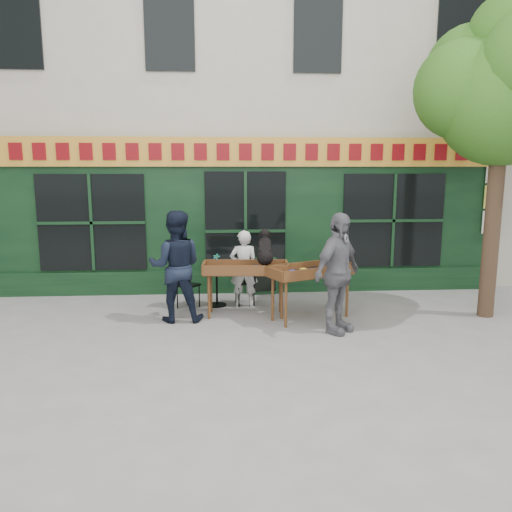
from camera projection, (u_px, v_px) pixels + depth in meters
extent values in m
plane|color=slate|center=(252.00, 326.00, 8.56)|extent=(80.00, 80.00, 0.00)
cube|color=beige|center=(239.00, 81.00, 13.59)|extent=(14.00, 7.00, 10.00)
cube|color=black|center=(245.00, 219.00, 10.66)|extent=(11.00, 0.16, 3.20)
cube|color=gold|center=(245.00, 152.00, 10.30)|extent=(11.00, 0.06, 0.60)
cube|color=maroon|center=(245.00, 152.00, 10.26)|extent=(9.60, 0.03, 0.34)
cube|color=black|center=(246.00, 281.00, 10.80)|extent=(11.00, 0.10, 0.50)
cube|color=black|center=(246.00, 231.00, 10.61)|extent=(1.70, 0.05, 2.50)
cube|color=black|center=(92.00, 223.00, 10.36)|extent=(2.20, 0.05, 2.00)
cube|color=black|center=(393.00, 221.00, 10.79)|extent=(2.20, 0.05, 2.00)
cube|color=silver|center=(491.00, 222.00, 10.92)|extent=(0.42, 0.02, 0.50)
cube|color=#E5D14C|center=(494.00, 197.00, 10.83)|extent=(0.42, 0.02, 0.50)
cube|color=silver|center=(496.00, 171.00, 10.73)|extent=(0.42, 0.02, 0.50)
cylinder|color=#382619|center=(493.00, 218.00, 8.83)|extent=(0.28, 0.28, 3.60)
sphere|color=#215E15|center=(503.00, 101.00, 8.48)|extent=(2.20, 2.20, 2.20)
sphere|color=#215E15|center=(464.00, 90.00, 8.60)|extent=(1.70, 1.70, 1.70)
sphere|color=#215E15|center=(471.00, 70.00, 8.95)|extent=(1.60, 1.60, 1.60)
sphere|color=#215E15|center=(511.00, 34.00, 8.40)|extent=(1.40, 1.40, 1.40)
cylinder|color=brown|center=(209.00, 297.00, 8.88)|extent=(0.05, 0.05, 0.80)
cylinder|color=brown|center=(282.00, 297.00, 8.89)|extent=(0.05, 0.05, 0.80)
cylinder|color=brown|center=(211.00, 291.00, 9.31)|extent=(0.05, 0.05, 0.80)
cylinder|color=brown|center=(280.00, 291.00, 9.32)|extent=(0.05, 0.05, 0.80)
cube|color=brown|center=(245.00, 272.00, 9.03)|extent=(1.53, 0.67, 0.05)
cube|color=brown|center=(245.00, 271.00, 8.73)|extent=(1.50, 0.13, 0.18)
cube|color=brown|center=(246.00, 264.00, 9.30)|extent=(1.50, 0.13, 0.18)
cube|color=brown|center=(245.00, 268.00, 9.02)|extent=(1.32, 0.48, 0.06)
imported|color=silver|center=(244.00, 268.00, 9.68)|extent=(0.57, 0.39, 1.50)
cylinder|color=brown|center=(286.00, 305.00, 8.40)|extent=(0.05, 0.05, 0.80)
cylinder|color=brown|center=(347.00, 295.00, 9.00)|extent=(0.05, 0.05, 0.80)
cylinder|color=brown|center=(273.00, 299.00, 8.78)|extent=(0.05, 0.05, 0.80)
cylinder|color=brown|center=(332.00, 290.00, 9.39)|extent=(0.05, 0.05, 0.80)
cube|color=brown|center=(311.00, 274.00, 8.82)|extent=(1.61, 1.15, 0.05)
cube|color=brown|center=(321.00, 273.00, 8.55)|extent=(1.38, 0.66, 0.18)
cube|color=brown|center=(302.00, 267.00, 9.06)|extent=(1.38, 0.66, 0.18)
cube|color=brown|center=(311.00, 271.00, 8.81)|extent=(1.35, 0.90, 0.06)
imported|color=slate|center=(337.00, 273.00, 8.07)|extent=(1.16, 1.15, 1.98)
cylinder|color=black|center=(217.00, 305.00, 9.80)|extent=(0.36, 0.36, 0.03)
cylinder|color=black|center=(217.00, 287.00, 9.74)|extent=(0.04, 0.04, 0.72)
cylinder|color=black|center=(217.00, 268.00, 9.67)|extent=(0.60, 0.60, 0.03)
cube|color=black|center=(188.00, 285.00, 9.59)|extent=(0.50, 0.50, 0.03)
cube|color=black|center=(181.00, 271.00, 9.64)|extent=(0.23, 0.31, 0.50)
cylinder|color=black|center=(190.00, 299.00, 9.43)|extent=(0.02, 0.02, 0.44)
cylinder|color=black|center=(199.00, 296.00, 9.68)|extent=(0.02, 0.02, 0.44)
cylinder|color=black|center=(177.00, 297.00, 9.58)|extent=(0.02, 0.02, 0.44)
cylinder|color=black|center=(187.00, 294.00, 9.83)|extent=(0.02, 0.02, 0.44)
cube|color=black|center=(245.00, 282.00, 9.81)|extent=(0.42, 0.42, 0.03)
cube|color=black|center=(253.00, 270.00, 9.81)|extent=(0.09, 0.36, 0.50)
cylinder|color=black|center=(236.00, 292.00, 9.96)|extent=(0.02, 0.02, 0.44)
cylinder|color=black|center=(239.00, 296.00, 9.67)|extent=(0.02, 0.02, 0.44)
cylinder|color=black|center=(250.00, 291.00, 10.03)|extent=(0.02, 0.02, 0.44)
cylinder|color=black|center=(254.00, 295.00, 9.74)|extent=(0.02, 0.02, 0.44)
imported|color=gray|center=(216.00, 261.00, 9.65)|extent=(0.17, 0.14, 0.27)
imported|color=black|center=(176.00, 266.00, 8.70)|extent=(0.95, 0.75, 1.96)
cube|color=black|center=(265.00, 275.00, 10.68)|extent=(0.58, 0.25, 0.79)
cube|color=black|center=(265.00, 276.00, 10.66)|extent=(0.48, 0.22, 0.65)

